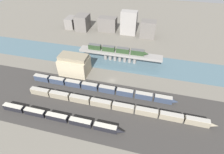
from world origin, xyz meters
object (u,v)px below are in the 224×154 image
at_px(train_on_bridge, 117,50).
at_px(train_yard_far, 100,88).
at_px(train_yard_mid, 114,106).
at_px(warehouse_building, 74,65).
at_px(train_yard_near, 60,118).

bearing_deg(train_on_bridge, train_yard_far, -94.03).
relative_size(train_yard_mid, train_yard_far, 1.15).
height_order(train_yard_mid, train_yard_far, train_yard_far).
relative_size(train_yard_far, warehouse_building, 4.74).
relative_size(train_on_bridge, warehouse_building, 2.35).
height_order(train_on_bridge, train_yard_near, train_on_bridge).
relative_size(train_yard_mid, warehouse_building, 5.43).
bearing_deg(train_yard_mid, warehouse_building, 143.29).
bearing_deg(train_yard_mid, train_on_bridge, 101.10).
xyz_separation_m(train_yard_mid, train_yard_far, (-11.53, 11.51, 0.04)).
bearing_deg(train_on_bridge, warehouse_building, -138.76).
relative_size(train_yard_near, warehouse_building, 3.52).
height_order(train_on_bridge, warehouse_building, warehouse_building).
bearing_deg(train_on_bridge, train_yard_near, -104.65).
height_order(train_on_bridge, train_yard_far, train_on_bridge).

